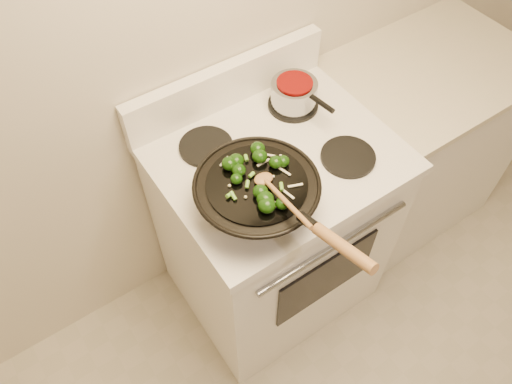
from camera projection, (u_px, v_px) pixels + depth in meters
stove at (272, 227)px, 2.00m from camera, size 0.78×0.67×1.08m
counter_unit at (407, 145)px, 2.29m from camera, size 0.85×0.62×0.91m
wok at (258, 194)px, 1.45m from camera, size 0.37×0.61×0.22m
stirfry at (257, 175)px, 1.40m from camera, size 0.22×0.25×0.04m
wooden_spoon at (276, 192)px, 1.36m from camera, size 0.06×0.26×0.07m
saucepan at (294, 93)px, 1.73m from camera, size 0.16×0.26×0.10m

